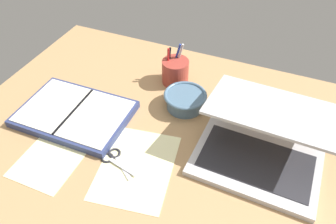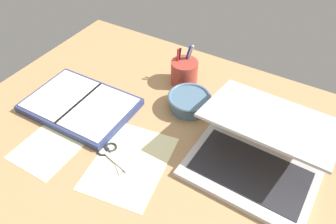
{
  "view_description": "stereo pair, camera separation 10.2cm",
  "coord_description": "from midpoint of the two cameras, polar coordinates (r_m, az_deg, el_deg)",
  "views": [
    {
      "loc": [
        25.43,
        -64.27,
        79.18
      ],
      "look_at": [
        -3.26,
        4.22,
        9.0
      ],
      "focal_mm": 35.0,
      "sensor_mm": 36.0,
      "label": 1
    },
    {
      "loc": [
        34.55,
        -59.69,
        79.18
      ],
      "look_at": [
        -3.26,
        4.22,
        9.0
      ],
      "focal_mm": 35.0,
      "sensor_mm": 36.0,
      "label": 2
    }
  ],
  "objects": [
    {
      "name": "bowl",
      "position": [
        1.12,
        0.41,
        2.03
      ],
      "size": [
        14.81,
        14.81,
        5.87
      ],
      "color": "slate",
      "rests_on": "desk_top"
    },
    {
      "name": "paper_sheet_beside_planner",
      "position": [
        1.07,
        -21.98,
        -7.25
      ],
      "size": [
        17.41,
        23.33,
        0.16
      ],
      "primitive_type": "cube",
      "rotation": [
        0.0,
        0.0,
        0.0
      ],
      "color": "#F4EFB2",
      "rests_on": "desk_top"
    },
    {
      "name": "desk_top",
      "position": [
        1.04,
        -2.05,
        -5.28
      ],
      "size": [
        140.0,
        100.0,
        2.0
      ],
      "primitive_type": "cube",
      "color": "tan",
      "rests_on": "ground"
    },
    {
      "name": "paper_sheet_front",
      "position": [
        0.98,
        -8.54,
        -9.54
      ],
      "size": [
        25.03,
        31.11,
        0.16
      ],
      "primitive_type": "cube",
      "rotation": [
        0.0,
        0.0,
        0.16
      ],
      "color": "#F4EFB2",
      "rests_on": "desk_top"
    },
    {
      "name": "planner",
      "position": [
        1.15,
        -18.4,
        -0.37
      ],
      "size": [
        36.54,
        25.83,
        2.93
      ],
      "rotation": [
        0.0,
        0.0,
        0.01
      ],
      "color": "navy",
      "rests_on": "desk_top"
    },
    {
      "name": "scissors",
      "position": [
        1.0,
        -12.34,
        -8.06
      ],
      "size": [
        12.91,
        9.14,
        0.8
      ],
      "rotation": [
        0.0,
        0.0,
        -0.44
      ],
      "color": "#B7B7BC",
      "rests_on": "desk_top"
    },
    {
      "name": "laptop",
      "position": [
        0.97,
        13.07,
        -5.68
      ],
      "size": [
        37.04,
        35.7,
        16.21
      ],
      "rotation": [
        0.0,
        0.0,
        -0.03
      ],
      "color": "#B7B7BC",
      "rests_on": "desk_top"
    },
    {
      "name": "pen_cup",
      "position": [
        1.22,
        -1.14,
        7.0
      ],
      "size": [
        9.91,
        9.91,
        15.3
      ],
      "color": "#9E382D",
      "rests_on": "desk_top"
    }
  ]
}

